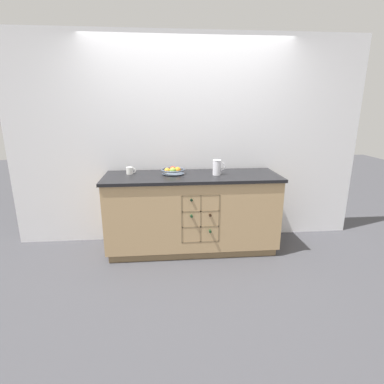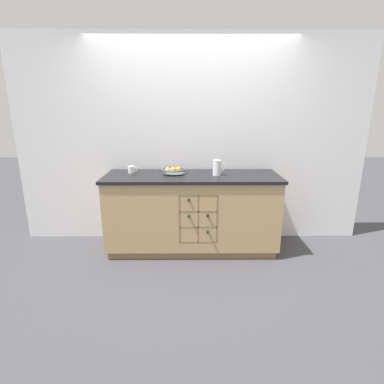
% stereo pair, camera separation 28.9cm
% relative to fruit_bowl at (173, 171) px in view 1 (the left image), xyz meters
% --- Properties ---
extents(ground_plane, '(14.00, 14.00, 0.00)m').
position_rel_fruit_bowl_xyz_m(ground_plane, '(0.22, -0.07, -0.97)').
color(ground_plane, '#424247').
extents(back_wall, '(4.40, 0.06, 2.55)m').
position_rel_fruit_bowl_xyz_m(back_wall, '(0.22, 0.31, 0.30)').
color(back_wall, white).
rests_on(back_wall, ground_plane).
extents(kitchen_island, '(2.04, 0.70, 0.93)m').
position_rel_fruit_bowl_xyz_m(kitchen_island, '(0.22, -0.08, -0.50)').
color(kitchen_island, olive).
rests_on(kitchen_island, ground_plane).
extents(fruit_bowl, '(0.28, 0.28, 0.09)m').
position_rel_fruit_bowl_xyz_m(fruit_bowl, '(0.00, 0.00, 0.00)').
color(fruit_bowl, '#4C5666').
rests_on(fruit_bowl, kitchen_island).
extents(white_pitcher, '(0.15, 0.10, 0.18)m').
position_rel_fruit_bowl_xyz_m(white_pitcher, '(0.51, -0.09, 0.05)').
color(white_pitcher, white).
rests_on(white_pitcher, kitchen_island).
extents(ceramic_mug, '(0.11, 0.08, 0.08)m').
position_rel_fruit_bowl_xyz_m(ceramic_mug, '(-0.51, 0.05, 0.00)').
color(ceramic_mug, white).
rests_on(ceramic_mug, kitchen_island).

